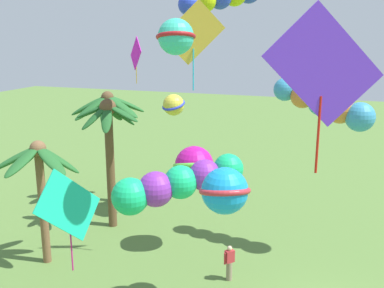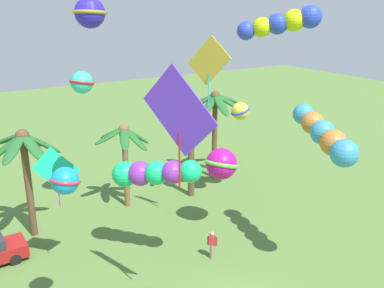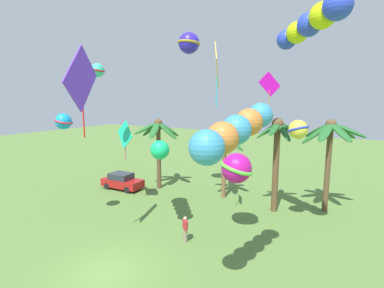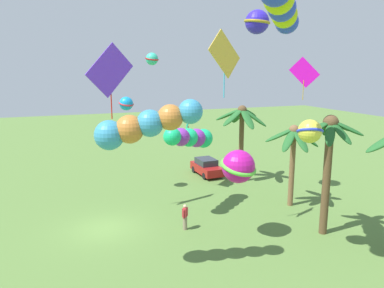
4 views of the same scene
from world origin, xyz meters
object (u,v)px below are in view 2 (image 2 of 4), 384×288
(kite_ball_2, at_px, (90,13))
(kite_ball_4, at_px, (82,82))
(kite_ball_6, at_px, (221,164))
(kite_tube_11, at_px, (282,23))
(palm_tree_0, at_px, (124,143))
(kite_ball_1, at_px, (65,181))
(kite_diamond_5, at_px, (204,69))
(kite_diamond_10, at_px, (209,62))
(palm_tree_2, at_px, (215,109))
(palm_tree_1, at_px, (191,126))
(kite_diamond_7, at_px, (179,113))
(spectator_0, at_px, (212,245))
(kite_tube_8, at_px, (152,173))
(kite_diamond_0, at_px, (56,170))
(kite_ball_3, at_px, (240,111))
(kite_tube_9, at_px, (325,135))
(palm_tree_3, at_px, (24,154))

(kite_ball_2, bearing_deg, kite_ball_4, -113.31)
(kite_ball_2, bearing_deg, kite_ball_6, -36.17)
(kite_ball_4, distance_m, kite_tube_11, 12.91)
(palm_tree_0, distance_m, kite_tube_11, 12.34)
(palm_tree_0, relative_size, kite_ball_1, 3.83)
(kite_diamond_5, xyz_separation_m, kite_diamond_10, (-2.13, -3.69, 0.95))
(palm_tree_2, bearing_deg, palm_tree_1, -150.28)
(palm_tree_1, xyz_separation_m, kite_diamond_7, (-7.43, -11.00, 4.21))
(spectator_0, xyz_separation_m, kite_tube_8, (-2.77, 1.40, 4.29))
(palm_tree_1, relative_size, kite_diamond_10, 1.91)
(palm_tree_1, relative_size, kite_ball_2, 2.75)
(kite_tube_11, bearing_deg, kite_diamond_5, 129.48)
(spectator_0, height_order, kite_diamond_0, kite_diamond_0)
(kite_diamond_0, height_order, kite_ball_3, kite_ball_3)
(palm_tree_1, bearing_deg, kite_ball_1, -140.56)
(spectator_0, height_order, kite_ball_4, kite_ball_4)
(kite_diamond_0, height_order, kite_ball_6, kite_diamond_0)
(kite_ball_2, distance_m, kite_diamond_7, 10.64)
(kite_ball_3, height_order, kite_ball_6, kite_ball_3)
(kite_ball_2, bearing_deg, kite_ball_3, -12.88)
(palm_tree_0, bearing_deg, kite_ball_6, -60.21)
(kite_ball_3, bearing_deg, kite_tube_8, -158.50)
(kite_tube_8, xyz_separation_m, kite_tube_9, (6.96, -4.72, 2.09))
(palm_tree_2, bearing_deg, kite_diamond_5, -133.87)
(kite_ball_1, bearing_deg, kite_ball_2, 62.58)
(kite_diamond_0, relative_size, kite_diamond_10, 0.82)
(palm_tree_0, bearing_deg, spectator_0, -81.54)
(kite_diamond_0, bearing_deg, palm_tree_1, 24.03)
(palm_tree_1, height_order, kite_diamond_10, kite_diamond_10)
(palm_tree_0, bearing_deg, kite_tube_11, -40.79)
(palm_tree_3, xyz_separation_m, kite_ball_2, (4.02, -1.17, 7.59))
(kite_ball_6, relative_size, kite_diamond_7, 0.56)
(kite_diamond_10, bearing_deg, kite_diamond_5, 60.02)
(palm_tree_2, height_order, kite_tube_8, palm_tree_2)
(kite_diamond_0, xyz_separation_m, kite_diamond_5, (10.23, 2.84, 3.67))
(kite_ball_1, distance_m, kite_ball_6, 11.33)
(kite_diamond_5, bearing_deg, kite_tube_8, -144.11)
(palm_tree_2, distance_m, palm_tree_3, 14.43)
(palm_tree_0, bearing_deg, kite_tube_9, -65.10)
(kite_ball_6, height_order, kite_tube_11, kite_tube_11)
(kite_diamond_10, bearing_deg, kite_ball_1, -156.99)
(palm_tree_3, height_order, kite_ball_3, kite_ball_3)
(palm_tree_1, relative_size, spectator_0, 4.44)
(palm_tree_2, xyz_separation_m, kite_diamond_0, (-13.83, -6.58, 0.11))
(kite_ball_3, bearing_deg, palm_tree_2, 73.29)
(kite_diamond_0, distance_m, kite_tube_9, 12.95)
(palm_tree_2, distance_m, kite_ball_4, 16.97)
(palm_tree_3, height_order, kite_ball_2, kite_ball_2)
(spectator_0, bearing_deg, kite_tube_11, 19.01)
(kite_diamond_0, relative_size, kite_ball_2, 1.19)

